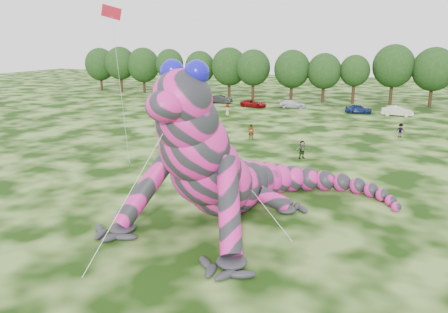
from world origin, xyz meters
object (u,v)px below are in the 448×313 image
Objects in this scene: tree_2 at (144,70)px; spectator_4 at (227,110)px; inflatable_gecko at (232,137)px; spectator_2 at (400,130)px; tree_0 at (100,69)px; spectator_5 at (302,150)px; tree_3 at (170,72)px; tree_6 at (253,75)px; car_0 at (158,96)px; car_3 at (293,104)px; tree_11 at (433,77)px; tree_4 at (200,73)px; car_1 at (220,99)px; car_5 at (397,111)px; flying_kite at (113,24)px; tree_9 at (354,80)px; car_2 at (254,103)px; tree_7 at (292,76)px; tree_8 at (324,78)px; car_4 at (358,109)px; tree_1 at (121,70)px; spectator_0 at (251,132)px.

tree_2 is 5.33× the size of spectator_4.
spectator_2 is (10.58, 28.72, -4.26)m from inflatable_gecko.
tree_0 is 5.33× the size of spectator_5.
tree_6 is at bearing -1.21° from tree_3.
tree_0 is at bearing 76.05° from car_0.
tree_0 reaches higher than spectator_2.
tree_6 reaches higher than car_3.
tree_4 is at bearing 179.32° from tree_11.
car_1 is at bearing 123.79° from inflatable_gecko.
tree_6 reaches higher than car_5.
spectator_4 is (-23.95, -9.39, 0.15)m from car_5.
tree_4 is (-17.56, 54.35, -7.70)m from flying_kite.
tree_2 is 1.02× the size of tree_6.
tree_9 is 4.87× the size of spectator_5.
tree_4 is at bearing -1.20° from tree_0.
tree_3 is at bearing -13.07° from tree_2.
spectator_2 is at bearing -120.23° from car_2.
car_2 is 2.54× the size of spectator_5.
spectator_4 is (-13.77, 35.39, -4.18)m from inflatable_gecko.
tree_0 is 1.00× the size of tree_6.
flying_kite is 51.49m from car_0.
spectator_5 is at bearing -149.07° from car_2.
tree_11 reaches higher than tree_7.
flying_kite is 1.49× the size of tree_7.
car_1 is 0.99× the size of car_2.
car_2 is (-10.15, -9.86, -3.84)m from tree_8.
car_3 is at bearing 57.04° from spectator_5.
spectator_4 is at bearing 114.63° from car_4.
tree_8 is at bearing -0.15° from tree_3.
inflatable_gecko is 1.44× the size of flying_kite.
car_4 is at bearing 92.91° from spectator_2.
tree_6 is 0.94× the size of tree_11.
tree_8 is at bearing -40.31° from car_2.
tree_11 is at bearing -0.87° from tree_0.
car_3 is (40.39, -9.32, -4.24)m from tree_1.
tree_2 is 1.02× the size of tree_7.
spectator_4 is (-8.26, 14.08, 0.01)m from spectator_0.
tree_0 is at bearing 127.74° from flying_kite.
tree_3 is 2.31× the size of car_4.
spectator_5 is at bearing 170.85° from car_4.
tree_4 is 25.48m from tree_8.
spectator_0 is (0.90, -25.86, 0.24)m from car_3.
tree_11 reaches higher than spectator_2.
tree_11 is (12.72, 0.85, 0.70)m from tree_9.
tree_2 is at bearing 137.09° from inflatable_gecko.
tree_3 is at bearing 22.68° from car_0.
tree_9 reaches higher than car_4.
tree_1 is 2.40× the size of car_4.
car_3 is at bearing 115.34° from spectator_2.
tree_3 is at bearing -4.45° from tree_1.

